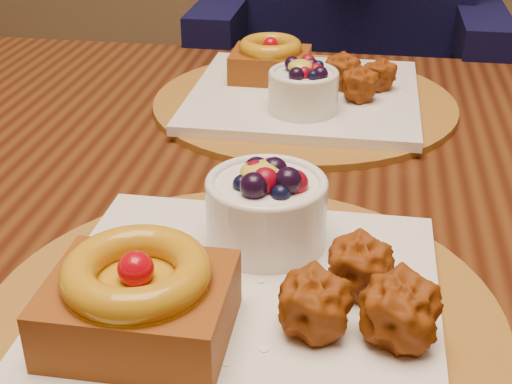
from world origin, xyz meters
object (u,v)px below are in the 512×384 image
dining_table (280,250)px  place_setting_far (303,90)px  place_setting_near (238,285)px  chair_far (311,106)px

dining_table → place_setting_far: (-0.00, 0.22, 0.10)m
place_setting_near → place_setting_far: 0.43m
dining_table → place_setting_far: bearing=90.5°
place_setting_near → place_setting_far: size_ratio=1.00×
place_setting_near → place_setting_far: bearing=89.8°
place_setting_far → chair_far: 0.65m
place_setting_far → chair_far: bearing=93.5°
place_setting_far → chair_far: (-0.04, 0.60, -0.25)m
chair_far → place_setting_far: bearing=-66.8°
dining_table → place_setting_near: place_setting_near is taller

